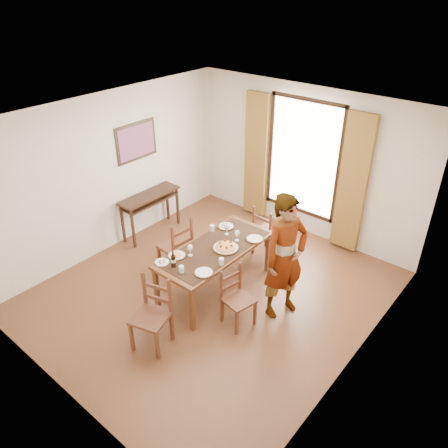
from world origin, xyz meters
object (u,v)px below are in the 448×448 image
Objects in this scene: dining_table at (215,251)px; pasta_platter at (226,246)px; man at (285,257)px; console_table at (150,200)px.

pasta_platter reaches higher than dining_table.
man is 0.94m from pasta_platter.
man is (1.06, 0.23, 0.24)m from dining_table.
console_table is 0.63× the size of dining_table.
console_table is 3.09m from man.
console_table is 3.00× the size of pasta_platter.
pasta_platter is (2.14, -0.42, 0.12)m from console_table.
pasta_platter is (0.14, 0.08, 0.12)m from dining_table.
dining_table is at bearing -14.07° from console_table.
pasta_platter is at bearing 118.06° from man.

